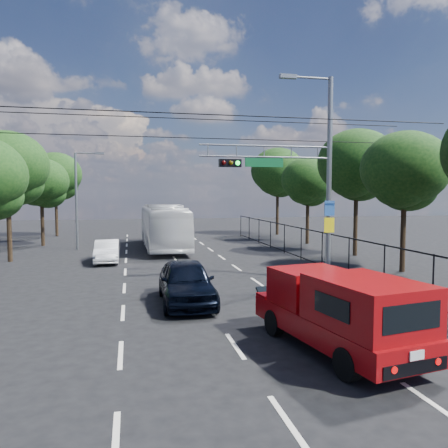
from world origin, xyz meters
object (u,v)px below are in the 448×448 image
object	(u,v)px
white_van	(107,251)
white_bus	(164,226)
navy_hatchback	(186,282)
signal_mast	(305,169)
red_pickup	(338,309)

from	to	relation	value
white_van	white_bus	bearing A→B (deg)	56.29
navy_hatchback	white_bus	world-z (taller)	white_bus
signal_mast	white_bus	distance (m)	15.08
navy_hatchback	white_van	world-z (taller)	navy_hatchback
red_pickup	navy_hatchback	world-z (taller)	red_pickup
white_bus	white_van	distance (m)	7.12
red_pickup	white_van	size ratio (longest dim) A/B	1.47
red_pickup	navy_hatchback	size ratio (longest dim) A/B	1.22
signal_mast	navy_hatchback	size ratio (longest dim) A/B	2.00
signal_mast	navy_hatchback	bearing A→B (deg)	-152.13
signal_mast	white_bus	xyz separation A→B (m)	(-5.56, 13.54, -3.60)
red_pickup	white_bus	distance (m)	22.66
signal_mast	red_pickup	world-z (taller)	signal_mast
red_pickup	navy_hatchback	bearing A→B (deg)	119.13
signal_mast	white_bus	size ratio (longest dim) A/B	0.81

